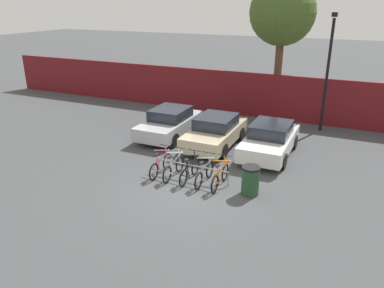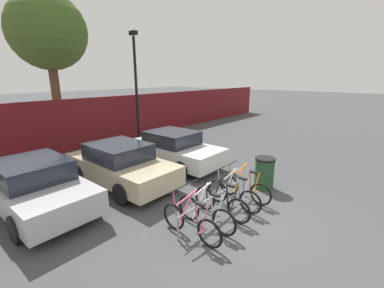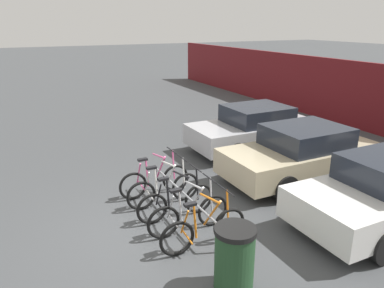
# 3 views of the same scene
# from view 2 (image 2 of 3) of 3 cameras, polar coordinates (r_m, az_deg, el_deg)

# --- Properties ---
(ground_plane) EXTENTS (120.00, 120.00, 0.00)m
(ground_plane) POSITION_cam_2_polar(r_m,az_deg,el_deg) (6.98, 11.43, -15.89)
(ground_plane) COLOR #424447
(hoarding_wall) EXTENTS (36.00, 0.16, 2.49)m
(hoarding_wall) POSITION_cam_2_polar(r_m,az_deg,el_deg) (13.57, -26.00, 3.65)
(hoarding_wall) COLOR maroon
(hoarding_wall) RESTS_ON ground
(bike_rack) EXTENTS (2.96, 0.04, 0.57)m
(bike_rack) POSITION_cam_2_polar(r_m,az_deg,el_deg) (6.84, 5.41, -11.77)
(bike_rack) COLOR gray
(bike_rack) RESTS_ON ground
(bicycle_pink) EXTENTS (0.68, 1.71, 1.05)m
(bicycle_pink) POSITION_cam_2_polar(r_m,az_deg,el_deg) (5.97, -0.33, -17.06)
(bicycle_pink) COLOR black
(bicycle_pink) RESTS_ON ground
(bicycle_white) EXTENTS (0.68, 1.71, 1.05)m
(bicycle_white) POSITION_cam_2_polar(r_m,az_deg,el_deg) (6.34, 3.04, -15.01)
(bicycle_white) COLOR black
(bicycle_white) RESTS_ON ground
(bicycle_black) EXTENTS (0.68, 1.71, 1.05)m
(bicycle_black) POSITION_cam_2_polar(r_m,az_deg,el_deg) (6.82, 6.47, -12.82)
(bicycle_black) COLOR black
(bicycle_black) RESTS_ON ground
(bicycle_silver) EXTENTS (0.68, 1.71, 1.05)m
(bicycle_silver) POSITION_cam_2_polar(r_m,az_deg,el_deg) (7.27, 9.11, -11.08)
(bicycle_silver) COLOR black
(bicycle_silver) RESTS_ON ground
(bicycle_orange) EXTENTS (0.68, 1.71, 1.05)m
(bicycle_orange) POSITION_cam_2_polar(r_m,az_deg,el_deg) (7.75, 11.48, -9.48)
(bicycle_orange) COLOR black
(bicycle_orange) RESTS_ON ground
(car_silver) EXTENTS (1.91, 4.06, 1.40)m
(car_silver) POSITION_cam_2_polar(r_m,az_deg,el_deg) (8.12, -31.46, -7.94)
(car_silver) COLOR #B7B7BC
(car_silver) RESTS_ON ground
(car_beige) EXTENTS (1.91, 4.12, 1.40)m
(car_beige) POSITION_cam_2_polar(r_m,az_deg,el_deg) (8.86, -15.54, -4.41)
(car_beige) COLOR #C1B28E
(car_beige) RESTS_ON ground
(car_white) EXTENTS (1.91, 4.10, 1.40)m
(car_white) POSITION_cam_2_polar(r_m,az_deg,el_deg) (10.39, -4.11, -1.04)
(car_white) COLOR silver
(car_white) RESTS_ON ground
(lamp_post) EXTENTS (0.24, 0.44, 5.74)m
(lamp_post) POSITION_cam_2_polar(r_m,az_deg,el_deg) (14.27, -12.35, 13.29)
(lamp_post) COLOR black
(lamp_post) RESTS_ON ground
(trash_bin) EXTENTS (0.63, 0.63, 1.03)m
(trash_bin) POSITION_cam_2_polar(r_m,az_deg,el_deg) (8.61, 15.77, -6.23)
(trash_bin) COLOR #234728
(trash_bin) RESTS_ON ground
(tree_behind_hoarding) EXTENTS (3.68, 3.68, 7.48)m
(tree_behind_hoarding) POSITION_cam_2_polar(r_m,az_deg,el_deg) (15.34, -29.38, 20.78)
(tree_behind_hoarding) COLOR brown
(tree_behind_hoarding) RESTS_ON ground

